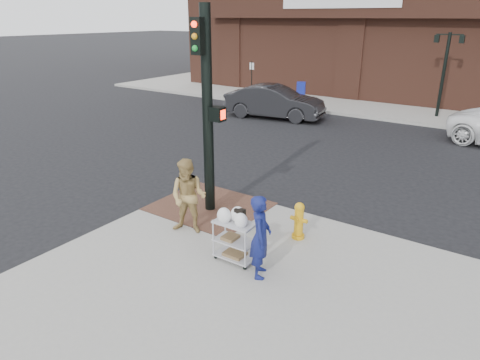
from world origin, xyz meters
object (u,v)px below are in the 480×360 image
Objects in this scene: traffic_signal_pole at (208,107)px; fire_hydrant at (299,220)px; utility_cart at (235,237)px; woman_blue at (261,237)px; lamp_post at (445,66)px; pedestrian_tan at (188,197)px; sedan_dark at (274,102)px.

fire_hydrant is at bearing -1.61° from traffic_signal_pole.
utility_cart is 1.34× the size of fire_hydrant.
traffic_signal_pole is 5.73× the size of fire_hydrant.
woman_blue is (2.67, -1.82, -1.85)m from traffic_signal_pole.
lamp_post is 2.40× the size of woman_blue.
lamp_post reaches higher than fire_hydrant.
utility_cart is (1.59, -0.43, -0.35)m from pedestrian_tan.
traffic_signal_pole reaches higher than fire_hydrant.
woman_blue is (0.19, -17.04, -1.64)m from lamp_post.
sedan_dark is 5.70× the size of fire_hydrant.
pedestrian_tan is 12.96m from sedan_dark.
utility_cart is at bearing -34.99° from pedestrian_tan.
utility_cart is at bearing -91.73° from lamp_post.
lamp_post is 4.59× the size of fire_hydrant.
traffic_signal_pole is 3.00× the size of woman_blue.
fire_hydrant is at bearing 7.68° from pedestrian_tan.
pedestrian_tan is 2.55m from fire_hydrant.
lamp_post reaches higher than woman_blue.
pedestrian_tan is (-2.10, -16.46, -1.59)m from lamp_post.
pedestrian_tan is 1.51× the size of utility_cart.
pedestrian_tan reaches higher than utility_cart.
lamp_post is at bearing 90.46° from fire_hydrant.
lamp_post is at bearing 80.76° from traffic_signal_pole.
sedan_dark is (-4.41, 10.81, -2.01)m from traffic_signal_pole.
traffic_signal_pole reaches higher than utility_cart.
sedan_dark is at bearing 1.54° from woman_blue.
woman_blue is at bearing -34.08° from pedestrian_tan.
traffic_signal_pole reaches higher than pedestrian_tan.
utility_cart is (1.97, -1.67, -2.15)m from traffic_signal_pole.
sedan_dark is (-6.89, -4.42, -1.80)m from lamp_post.
pedestrian_tan is 2.02× the size of fire_hydrant.
utility_cart reaches higher than fire_hydrant.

